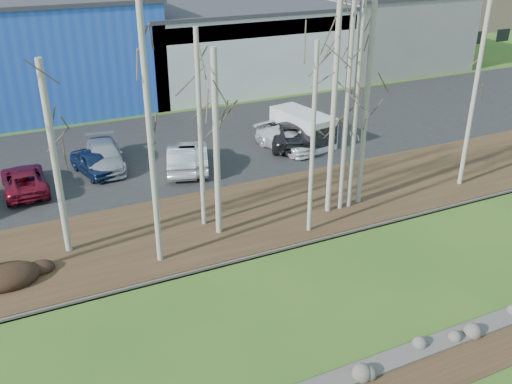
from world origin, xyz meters
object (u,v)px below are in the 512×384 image
car_5 (182,158)px  car_6 (289,133)px  car_4 (93,163)px  van_white (305,128)px  car_3 (104,156)px  car_2 (24,180)px  car_8 (193,156)px  car_7 (286,140)px

car_5 → car_6: size_ratio=0.84×
car_4 → car_5: 5.01m
van_white → car_3: bearing=163.4°
car_5 → car_2: bearing=12.6°
car_5 → car_8: same height
car_6 → car_7: (-0.68, -0.83, -0.10)m
car_2 → car_4: size_ratio=1.23×
car_2 → car_6: 16.18m
car_5 → car_6: bearing=-153.1°
car_3 → car_4: bearing=-133.0°
car_2 → van_white: size_ratio=0.96×
car_4 → car_6: 12.40m
car_3 → car_6: car_6 is taller
car_5 → car_6: same height
car_4 → car_6: size_ratio=0.70×
car_2 → car_3: (4.58, 1.48, 0.08)m
car_4 → car_5: size_ratio=0.83×
car_7 → van_white: bearing=2.3°
car_2 → van_white: van_white is taller
car_2 → car_7: car_7 is taller
car_3 → car_7: bearing=-4.4°
car_6 → car_8: 7.06m
car_5 → van_white: 8.71m
car_7 → car_2: bearing=162.7°
car_4 → car_5: bearing=-33.2°
car_7 → car_8: car_8 is taller
car_2 → car_7: size_ratio=1.03×
car_2 → van_white: 17.18m
car_4 → car_3: bearing=27.1°
car_7 → car_5: bearing=167.4°
car_4 → car_5: car_5 is taller
car_8 → van_white: van_white is taller
car_3 → car_5: 4.59m
car_2 → car_4: 3.87m
car_4 → car_7: size_ratio=0.84×
car_2 → car_7: 15.51m
car_8 → van_white: size_ratio=0.94×
car_3 → car_7: 11.12m
car_6 → car_3: bearing=14.9°
car_2 → car_4: (3.79, 0.80, -0.00)m
car_3 → car_6: bearing=0.2°
car_3 → car_5: (3.94, -2.36, 0.03)m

